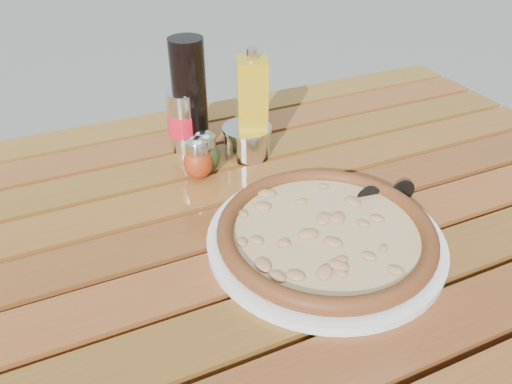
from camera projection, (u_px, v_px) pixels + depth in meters
name	position (u px, v px, depth m)	size (l,w,h in m)	color
table	(261.00, 248.00, 0.87)	(1.40, 0.90, 0.75)	#3B1F0D
plate	(325.00, 239.00, 0.76)	(0.36, 0.36, 0.01)	white
pizza	(326.00, 231.00, 0.75)	(0.41, 0.41, 0.03)	beige
pepper_shaker	(198.00, 159.00, 0.90)	(0.07, 0.07, 0.08)	#B03814
oregano_shaker	(205.00, 152.00, 0.92)	(0.07, 0.07, 0.08)	#343E18
dark_bottle	(190.00, 95.00, 0.95)	(0.07, 0.07, 0.22)	black
soda_can	(185.00, 121.00, 0.98)	(0.08, 0.08, 0.12)	silver
olive_oil_cruet	(252.00, 108.00, 0.94)	(0.07, 0.07, 0.21)	#B89113
parmesan_tin	(247.00, 140.00, 0.97)	(0.12, 0.12, 0.07)	silver
sunglasses	(385.00, 195.00, 0.84)	(0.11, 0.03, 0.04)	black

